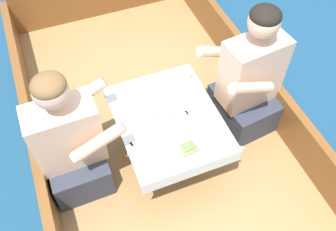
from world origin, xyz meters
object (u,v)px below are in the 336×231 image
(person_port, at_px, (71,144))
(person_starboard, at_px, (248,82))
(coffee_cup_center, at_px, (215,134))
(coffee_cup_port, at_px, (146,119))
(coffee_cup_starboard, at_px, (186,76))
(sandwich, at_px, (188,148))
(tin_can, at_px, (165,114))

(person_port, distance_m, person_starboard, 1.24)
(person_starboard, relative_size, coffee_cup_center, 10.19)
(coffee_cup_port, xyz_separation_m, coffee_cup_starboard, (0.37, 0.25, 0.00))
(person_port, relative_size, person_starboard, 0.95)
(person_port, height_order, coffee_cup_port, person_port)
(coffee_cup_starboard, bearing_deg, sandwich, -111.66)
(coffee_cup_port, xyz_separation_m, tin_can, (0.12, -0.01, -0.00))
(person_port, height_order, tin_can, person_port)
(person_port, bearing_deg, tin_can, -3.44)
(person_starboard, distance_m, coffee_cup_center, 0.52)
(person_port, relative_size, coffee_cup_port, 9.37)
(sandwich, xyz_separation_m, coffee_cup_starboard, (0.22, 0.55, 0.00))
(person_port, xyz_separation_m, coffee_cup_port, (0.48, -0.02, 0.04))
(person_starboard, relative_size, coffee_cup_starboard, 10.26)
(tin_can, bearing_deg, coffee_cup_port, 176.15)
(person_port, height_order, coffee_cup_center, person_port)
(person_starboard, distance_m, tin_can, 0.63)
(sandwich, distance_m, coffee_cup_port, 0.34)
(coffee_cup_starboard, bearing_deg, person_port, -165.01)
(tin_can, bearing_deg, sandwich, -83.70)
(coffee_cup_center, height_order, tin_can, same)
(sandwich, relative_size, coffee_cup_center, 1.09)
(coffee_cup_starboard, bearing_deg, person_starboard, -26.93)
(sandwich, height_order, tin_can, sandwich)
(coffee_cup_starboard, bearing_deg, tin_can, -134.41)
(person_starboard, distance_m, sandwich, 0.69)
(person_starboard, relative_size, sandwich, 9.36)
(coffee_cup_port, bearing_deg, coffee_cup_center, -37.18)
(person_port, bearing_deg, coffee_cup_starboard, 13.96)
(person_starboard, bearing_deg, coffee_cup_center, 30.78)
(coffee_cup_port, bearing_deg, person_port, 177.97)
(coffee_cup_port, relative_size, coffee_cup_center, 1.03)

